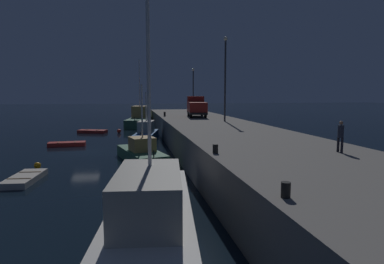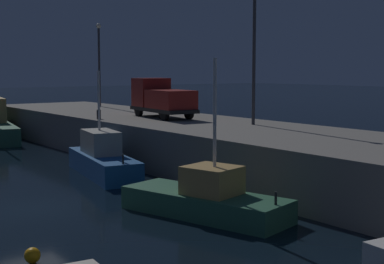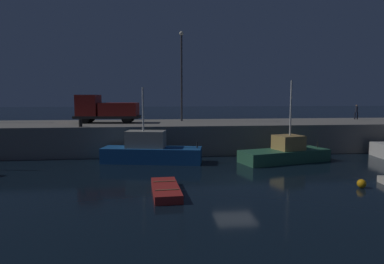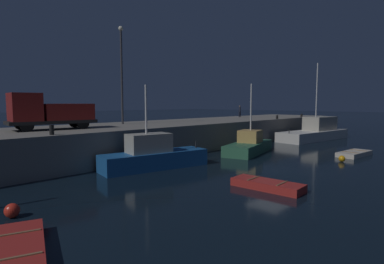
{
  "view_description": "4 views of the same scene",
  "coord_description": "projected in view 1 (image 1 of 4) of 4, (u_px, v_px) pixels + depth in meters",
  "views": [
    {
      "loc": [
        32.33,
        4.46,
        5.61
      ],
      "look_at": [
        2.04,
        10.14,
        1.99
      ],
      "focal_mm": 30.43,
      "sensor_mm": 36.0,
      "label": 1
    },
    {
      "loc": [
        23.17,
        -8.71,
        5.94
      ],
      "look_at": [
        -1.33,
        9.41,
        2.57
      ],
      "focal_mm": 53.37,
      "sensor_mm": 36.0,
      "label": 2
    },
    {
      "loc": [
        -4.89,
        -19.38,
        5.08
      ],
      "look_at": [
        -1.7,
        8.8,
        2.06
      ],
      "focal_mm": 30.69,
      "sensor_mm": 36.0,
      "label": 3
    },
    {
      "loc": [
        -19.03,
        -11.02,
        4.59
      ],
      "look_at": [
        0.77,
        8.15,
        2.05
      ],
      "focal_mm": 29.38,
      "sensor_mm": 36.0,
      "label": 4
    }
  ],
  "objects": [
    {
      "name": "lamp_post_west",
      "position": [
        193.0,
        86.0,
        55.61
      ],
      "size": [
        0.44,
        0.44,
        7.35
      ],
      "color": "#38383D",
      "rests_on": "pier_quay"
    },
    {
      "name": "pier_quay",
      "position": [
        214.0,
        136.0,
        33.59
      ],
      "size": [
        61.45,
        9.16,
        2.61
      ],
      "color": "gray",
      "rests_on": "ground"
    },
    {
      "name": "bollard_west",
      "position": [
        286.0,
        190.0,
        9.42
      ],
      "size": [
        0.28,
        0.28,
        0.46
      ],
      "primitive_type": "cylinder",
      "color": "black",
      "rests_on": "pier_quay"
    },
    {
      "name": "lamp_post_east",
      "position": [
        225.0,
        73.0,
        35.23
      ],
      "size": [
        0.44,
        0.44,
        9.12
      ],
      "color": "#38383D",
      "rests_on": "pier_quay"
    },
    {
      "name": "dinghy_red_small",
      "position": [
        25.0,
        178.0,
        20.93
      ],
      "size": [
        4.04,
        1.93,
        0.43
      ],
      "color": "beige",
      "rests_on": "ground"
    },
    {
      "name": "bollard_east",
      "position": [
        165.0,
        114.0,
        43.52
      ],
      "size": [
        0.28,
        0.28,
        0.62
      ],
      "primitive_type": "cylinder",
      "color": "black",
      "rests_on": "pier_quay"
    },
    {
      "name": "mooring_buoy_near",
      "position": [
        37.0,
        166.0,
        24.44
      ],
      "size": [
        0.5,
        0.5,
        0.5
      ],
      "primitive_type": "sphere",
      "color": "orange",
      "rests_on": "ground"
    },
    {
      "name": "fishing_trawler_red",
      "position": [
        140.0,
        119.0,
        57.63
      ],
      "size": [
        12.65,
        5.55,
        11.52
      ],
      "color": "#2D6647",
      "rests_on": "ground"
    },
    {
      "name": "ground_plane",
      "position": [
        85.0,
        152.0,
        31.4
      ],
      "size": [
        320.0,
        320.0,
        0.0
      ],
      "primitive_type": "plane",
      "color": "black"
    },
    {
      "name": "utility_truck",
      "position": [
        196.0,
        107.0,
        42.71
      ],
      "size": [
        6.32,
        2.83,
        2.69
      ],
      "color": "black",
      "rests_on": "pier_quay"
    },
    {
      "name": "fishing_boat_orange",
      "position": [
        141.0,
        153.0,
        27.08
      ],
      "size": [
        7.55,
        4.17,
        6.37
      ],
      "color": "#2D6647",
      "rests_on": "ground"
    },
    {
      "name": "dockworker",
      "position": [
        341.0,
        135.0,
        16.63
      ],
      "size": [
        0.43,
        0.3,
        1.62
      ],
      "color": "black",
      "rests_on": "pier_quay"
    },
    {
      "name": "bollard_central",
      "position": [
        215.0,
        149.0,
        16.48
      ],
      "size": [
        0.28,
        0.28,
        0.47
      ],
      "primitive_type": "cylinder",
      "color": "black",
      "rests_on": "pier_quay"
    },
    {
      "name": "mooring_buoy_mid",
      "position": [
        119.0,
        131.0,
        46.76
      ],
      "size": [
        0.59,
        0.59,
        0.59
      ],
      "primitive_type": "sphere",
      "color": "red",
      "rests_on": "ground"
    },
    {
      "name": "fishing_boat_blue",
      "position": [
        146.0,
        135.0,
        37.55
      ],
      "size": [
        7.94,
        3.55,
        5.84
      ],
      "color": "#195193",
      "rests_on": "ground"
    },
    {
      "name": "rowboat_white_mid",
      "position": [
        67.0,
        144.0,
        35.19
      ],
      "size": [
        1.57,
        3.89,
        0.47
      ],
      "color": "#B22823",
      "rests_on": "ground"
    },
    {
      "name": "dinghy_orange_near",
      "position": [
        92.0,
        131.0,
        47.03
      ],
      "size": [
        2.74,
        4.32,
        0.47
      ],
      "color": "#B22823",
      "rests_on": "ground"
    },
    {
      "name": "fishing_boat_white",
      "position": [
        151.0,
        212.0,
        12.77
      ],
      "size": [
        11.77,
        4.52,
        9.51
      ],
      "color": "silver",
      "rests_on": "ground"
    }
  ]
}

